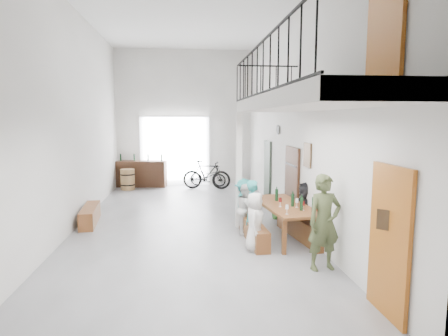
{
  "coord_description": "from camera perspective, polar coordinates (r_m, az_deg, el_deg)",
  "views": [
    {
      "loc": [
        -0.06,
        -9.53,
        2.7
      ],
      "look_at": [
        0.93,
        -0.5,
        1.52
      ],
      "focal_mm": 30.0,
      "sensor_mm": 36.0,
      "label": 1
    }
  ],
  "objects": [
    {
      "name": "right_wall_decor",
      "position": [
        8.2,
        13.49,
        0.51
      ],
      "size": [
        0.07,
        8.28,
        5.07
      ],
      "color": "#934D13",
      "rests_on": "ground"
    },
    {
      "name": "gateway_portal",
      "position": [
        15.52,
        -7.47,
        2.56
      ],
      "size": [
        2.8,
        0.08,
        2.8
      ],
      "primitive_type": "cube",
      "color": "white",
      "rests_on": "ground"
    },
    {
      "name": "room_walls",
      "position": [
        9.56,
        -5.99,
        12.51
      ],
      "size": [
        12.0,
        12.0,
        12.0
      ],
      "color": "white",
      "rests_on": "ground"
    },
    {
      "name": "guest_right_c",
      "position": [
        9.52,
        11.66,
        -5.85
      ],
      "size": [
        0.5,
        0.61,
        1.07
      ],
      "primitive_type": "imported",
      "rotation": [
        0.0,
        0.0,
        -1.21
      ],
      "color": "silver",
      "rests_on": "ground"
    },
    {
      "name": "side_bench",
      "position": [
        10.41,
        -19.74,
        -6.79
      ],
      "size": [
        0.5,
        1.61,
        0.45
      ],
      "primitive_type": "cube",
      "rotation": [
        0.0,
        0.0,
        0.1
      ],
      "color": "brown",
      "rests_on": "ground"
    },
    {
      "name": "tableware",
      "position": [
        8.32,
        10.12,
        -4.96
      ],
      "size": [
        0.5,
        1.33,
        0.35
      ],
      "color": "black",
      "rests_on": "tasting_table"
    },
    {
      "name": "guest_right_b",
      "position": [
        8.96,
        12.28,
        -6.06
      ],
      "size": [
        0.71,
        1.24,
        1.27
      ],
      "primitive_type": "imported",
      "rotation": [
        0.0,
        0.0,
        -1.27
      ],
      "color": "black",
      "rests_on": "ground"
    },
    {
      "name": "counter_bottles",
      "position": [
        15.35,
        -12.52,
        1.59
      ],
      "size": [
        1.71,
        0.39,
        0.28
      ],
      "color": "black",
      "rests_on": "serving_counter"
    },
    {
      "name": "guest_left_d",
      "position": [
        9.36,
        3.02,
        -5.41
      ],
      "size": [
        0.51,
        0.83,
        1.24
      ],
      "primitive_type": "imported",
      "rotation": [
        0.0,
        0.0,
        1.64
      ],
      "color": "teal",
      "rests_on": "ground"
    },
    {
      "name": "bicycle_far",
      "position": [
        14.54,
        -2.67,
        -1.04
      ],
      "size": [
        1.93,
        0.9,
        1.12
      ],
      "primitive_type": "imported",
      "rotation": [
        0.0,
        0.0,
        1.36
      ],
      "color": "black",
      "rests_on": "ground"
    },
    {
      "name": "bench_wall",
      "position": [
        8.82,
        11.53,
        -8.94
      ],
      "size": [
        0.56,
        2.09,
        0.48
      ],
      "primitive_type": "cube",
      "rotation": [
        0.0,
        0.0,
        0.14
      ],
      "color": "brown",
      "rests_on": "ground"
    },
    {
      "name": "balcony",
      "position": [
        6.72,
        11.59,
        9.51
      ],
      "size": [
        1.52,
        5.62,
        4.0
      ],
      "color": "silver",
      "rests_on": "ground"
    },
    {
      "name": "guest_right_a",
      "position": [
        8.38,
        13.79,
        -7.72
      ],
      "size": [
        0.51,
        0.69,
        1.08
      ],
      "primitive_type": "imported",
      "rotation": [
        0.0,
        0.0,
        -2.0
      ],
      "color": "#AA311D",
      "rests_on": "ground"
    },
    {
      "name": "guest_left_b",
      "position": [
        8.42,
        4.56,
        -6.46
      ],
      "size": [
        0.46,
        0.57,
        1.36
      ],
      "primitive_type": "imported",
      "rotation": [
        0.0,
        0.0,
        1.25
      ],
      "color": "teal",
      "rests_on": "ground"
    },
    {
      "name": "tasting_table",
      "position": [
        8.64,
        9.16,
        -6.02
      ],
      "size": [
        1.2,
        2.39,
        0.79
      ],
      "rotation": [
        0.0,
        0.0,
        0.12
      ],
      "color": "brown",
      "rests_on": "ground"
    },
    {
      "name": "floor",
      "position": [
        9.9,
        -5.71,
        -8.44
      ],
      "size": [
        12.0,
        12.0,
        0.0
      ],
      "primitive_type": "plane",
      "color": "slate",
      "rests_on": "ground"
    },
    {
      "name": "serving_counter",
      "position": [
        15.42,
        -12.46,
        -0.86
      ],
      "size": [
        2.04,
        0.85,
        1.05
      ],
      "primitive_type": "cube",
      "rotation": [
        0.0,
        0.0,
        -0.15
      ],
      "color": "#381E10",
      "rests_on": "ground"
    },
    {
      "name": "host_standing",
      "position": [
        6.99,
        15.03,
        -8.0
      ],
      "size": [
        0.69,
        0.51,
        1.74
      ],
      "primitive_type": "imported",
      "rotation": [
        0.0,
        0.0,
        0.16
      ],
      "color": "#414C2A",
      "rests_on": "ground"
    },
    {
      "name": "oak_barrel",
      "position": [
        14.89,
        -14.46,
        -1.69
      ],
      "size": [
        0.55,
        0.55,
        0.8
      ],
      "color": "olive",
      "rests_on": "ground"
    },
    {
      "name": "guest_left_a",
      "position": [
        7.81,
        4.73,
        -8.14
      ],
      "size": [
        0.55,
        0.69,
        1.22
      ],
      "primitive_type": "imported",
      "rotation": [
        0.0,
        0.0,
        1.25
      ],
      "color": "silver",
      "rests_on": "ground"
    },
    {
      "name": "guest_left_c",
      "position": [
        8.92,
        3.41,
        -6.22
      ],
      "size": [
        0.54,
        0.64,
        1.2
      ],
      "primitive_type": "imported",
      "rotation": [
        0.0,
        0.0,
        1.41
      ],
      "color": "silver",
      "rests_on": "ground"
    },
    {
      "name": "bicycle_near",
      "position": [
        15.25,
        -2.47,
        -1.24
      ],
      "size": [
        1.62,
        1.11,
        0.81
      ],
      "primitive_type": "imported",
      "rotation": [
        0.0,
        0.0,
        1.15
      ],
      "color": "black",
      "rests_on": "ground"
    },
    {
      "name": "bench_inner",
      "position": [
        8.53,
        4.48,
        -9.52
      ],
      "size": [
        0.37,
        1.9,
        0.43
      ],
      "primitive_type": "cube",
      "rotation": [
        0.0,
        0.0,
        0.04
      ],
      "color": "brown",
      "rests_on": "ground"
    },
    {
      "name": "potted_plant",
      "position": [
        10.37,
        8.01,
        -6.49
      ],
      "size": [
        0.48,
        0.45,
        0.44
      ],
      "primitive_type": "imported",
      "rotation": [
        0.0,
        0.0,
        0.34
      ],
      "color": "#194E18",
      "rests_on": "ground"
    }
  ]
}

